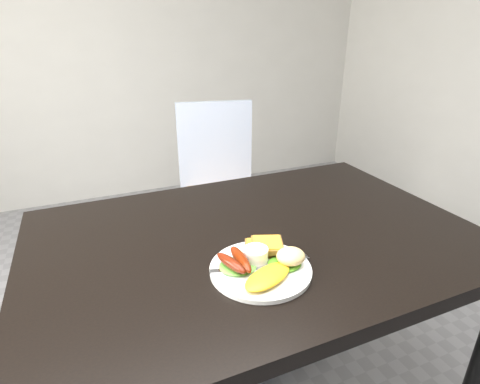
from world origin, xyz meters
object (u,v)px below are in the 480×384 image
object	(u,v)px
person	(218,141)
dining_chair	(228,198)
dining_table	(256,240)
plate	(260,269)

from	to	relation	value
person	dining_chair	bearing A→B (deg)	-116.67
dining_chair	person	distance (m)	0.35
dining_table	dining_chair	size ratio (longest dim) A/B	3.02
dining_chair	dining_table	bearing A→B (deg)	-94.80
person	plate	size ratio (longest dim) A/B	6.71
dining_chair	person	xyz separation A→B (m)	(-0.07, -0.07, 0.34)
dining_table	person	distance (m)	0.82
dining_table	plate	world-z (taller)	plate
dining_table	person	world-z (taller)	person
dining_chair	person	bearing A→B (deg)	-124.80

